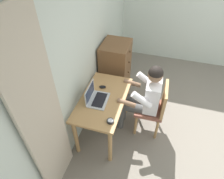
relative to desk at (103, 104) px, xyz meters
name	(u,v)px	position (x,y,z in m)	size (l,w,h in m)	color
ground_plane	(222,140)	(0.33, -1.83, -0.60)	(5.72, 5.72, 0.00)	slate
wall_back	(84,49)	(0.33, 0.37, 0.65)	(4.80, 0.05, 2.50)	silver
curtain_panel	(44,122)	(-0.87, 0.30, 0.52)	(0.56, 0.03, 2.24)	#BCAD99
desk	(103,104)	(0.00, 0.00, 0.00)	(1.08, 0.61, 0.72)	tan
dresser	(115,70)	(0.94, 0.09, -0.08)	(0.55, 0.49, 1.05)	brown
chair	(154,107)	(0.24, -0.71, -0.09)	(0.43, 0.41, 0.90)	brown
person_seated	(143,96)	(0.24, -0.53, 0.09)	(0.54, 0.59, 1.21)	#4C4C4C
laptop	(96,97)	(-0.07, 0.08, 0.17)	(0.35, 0.26, 0.24)	#B7BABF
computer_mouse	(103,87)	(0.21, 0.08, 0.13)	(0.06, 0.10, 0.03)	black
desk_clock	(110,121)	(-0.38, -0.22, 0.13)	(0.09, 0.09, 0.03)	black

